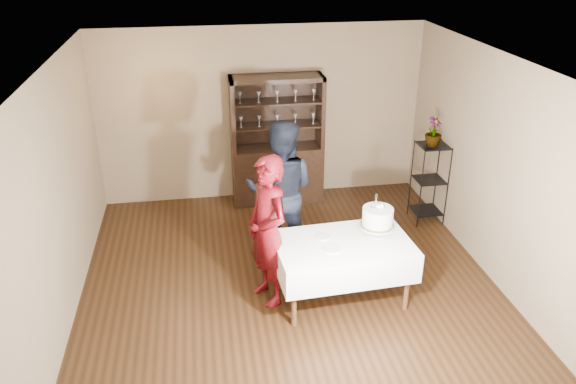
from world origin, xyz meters
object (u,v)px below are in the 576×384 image
cake_table (343,256)px  cake (377,218)px  china_hutch (277,161)px  woman (268,231)px  potted_plant (433,132)px  man (281,191)px  plant_etagere (429,180)px

cake_table → cake: bearing=13.3°
cake_table → cake: 0.58m
cake → china_hutch: bearing=106.0°
woman → potted_plant: size_ratio=4.40×
woman → man: bearing=139.9°
man → cake: bearing=150.1°
cake_table → cake: (0.41, 0.10, 0.40)m
cake → potted_plant: potted_plant is taller
cake_table → man: (-0.55, 1.08, 0.36)m
china_hutch → cake_table: bearing=-82.8°
woman → cake: (1.25, -0.05, 0.08)m
woman → china_hutch: bearing=146.4°
cake_table → woman: woman is taller
cake_table → woman: bearing=169.7°
cake_table → potted_plant: 2.54m
woman → potted_plant: woman is taller
plant_etagere → china_hutch: bearing=153.2°
plant_etagere → potted_plant: potted_plant is taller
plant_etagere → man: 2.39m
man → cake: size_ratio=3.48×
cake_table → man: 1.26m
woman → plant_etagere: bearing=98.4°
plant_etagere → man: bearing=-164.4°
cake_table → cake: cake is taller
plant_etagere → cake: (-1.32, -1.62, 0.33)m
woman → cake: 1.26m
plant_etagere → woman: bearing=-148.7°
china_hutch → cake_table: china_hutch is taller
man → china_hutch: bearing=-81.3°
man → plant_etagere: bearing=-148.8°
cake_table → potted_plant: (1.70, 1.70, 0.81)m
man → cake_table: bearing=132.6°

